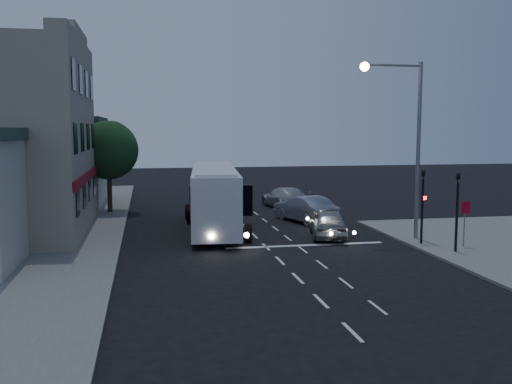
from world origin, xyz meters
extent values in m
plane|color=black|center=(0.00, 0.00, 0.00)|extent=(120.00, 120.00, 0.00)
cube|color=slate|center=(-13.00, 8.00, 0.06)|extent=(12.00, 50.00, 0.12)
cube|color=silver|center=(0.00, -10.00, 0.01)|extent=(0.12, 1.60, 0.01)
cube|color=silver|center=(0.00, -7.00, 0.01)|extent=(0.12, 1.60, 0.01)
cube|color=silver|center=(0.00, -4.00, 0.01)|extent=(0.12, 1.60, 0.01)
cube|color=silver|center=(0.00, -1.00, 0.01)|extent=(0.12, 1.60, 0.01)
cube|color=silver|center=(0.00, 2.00, 0.01)|extent=(0.12, 1.60, 0.01)
cube|color=silver|center=(0.00, 5.00, 0.01)|extent=(0.12, 1.60, 0.01)
cube|color=silver|center=(0.00, 8.00, 0.01)|extent=(0.12, 1.60, 0.01)
cube|color=silver|center=(0.00, 11.00, 0.01)|extent=(0.12, 1.60, 0.01)
cube|color=silver|center=(0.00, 14.00, 0.01)|extent=(0.12, 1.60, 0.01)
cube|color=silver|center=(0.00, 17.00, 0.01)|extent=(0.12, 1.60, 0.01)
cube|color=silver|center=(1.60, -8.00, 0.01)|extent=(0.10, 1.50, 0.01)
cube|color=silver|center=(1.60, -5.00, 0.01)|extent=(0.10, 1.50, 0.01)
cube|color=silver|center=(1.60, -2.00, 0.01)|extent=(0.10, 1.50, 0.01)
cube|color=silver|center=(1.60, 1.00, 0.01)|extent=(0.10, 1.50, 0.01)
cube|color=silver|center=(1.60, 4.00, 0.01)|extent=(0.10, 1.50, 0.01)
cube|color=silver|center=(1.60, 7.00, 0.01)|extent=(0.10, 1.50, 0.01)
cube|color=silver|center=(1.60, 10.00, 0.01)|extent=(0.10, 1.50, 0.01)
cube|color=silver|center=(1.60, 13.00, 0.01)|extent=(0.10, 1.50, 0.01)
cube|color=silver|center=(1.60, 16.00, 0.01)|extent=(0.10, 1.50, 0.01)
cube|color=silver|center=(1.60, 19.00, 0.01)|extent=(0.10, 1.50, 0.01)
cube|color=silver|center=(2.00, 2.00, 0.01)|extent=(8.00, 0.35, 0.01)
cube|color=white|center=(-1.91, 7.32, 1.91)|extent=(3.57, 11.94, 3.13)
cube|color=white|center=(-1.91, 7.32, 3.53)|extent=(3.14, 11.51, 0.18)
cube|color=black|center=(-1.91, 1.49, 2.40)|extent=(2.25, 0.33, 1.47)
cube|color=black|center=(-0.67, 7.81, 2.55)|extent=(0.98, 9.75, 0.88)
cube|color=black|center=(-3.14, 7.81, 2.55)|extent=(0.98, 9.75, 0.88)
cube|color=#C40018|center=(-0.66, 8.30, 1.47)|extent=(0.55, 5.37, 1.37)
cube|color=#C40018|center=(-3.15, 8.30, 1.47)|extent=(0.55, 5.37, 1.37)
cylinder|color=black|center=(-3.13, 3.21, 0.49)|extent=(0.44, 1.01, 0.98)
cylinder|color=black|center=(-0.68, 3.21, 0.49)|extent=(0.44, 1.01, 0.98)
cylinder|color=black|center=(-3.13, 9.77, 0.49)|extent=(0.44, 1.01, 0.98)
cylinder|color=black|center=(-0.68, 9.77, 0.49)|extent=(0.44, 1.01, 0.98)
cylinder|color=black|center=(-3.13, 11.44, 0.49)|extent=(0.44, 1.01, 0.98)
cylinder|color=black|center=(-0.68, 11.44, 0.49)|extent=(0.44, 1.01, 0.98)
cylinder|color=#FFF2CC|center=(-2.74, 1.43, 0.73)|extent=(0.26, 0.07, 0.25)
cylinder|color=#FFF2CC|center=(-1.07, 1.43, 0.73)|extent=(0.26, 0.07, 0.25)
imported|color=#A2A2A2|center=(3.76, 3.80, 0.76)|extent=(2.72, 4.73, 1.51)
imported|color=#9E9FA8|center=(3.92, 8.89, 0.82)|extent=(3.14, 5.29, 1.65)
imported|color=#B8B8B8|center=(4.20, 15.26, 0.77)|extent=(2.85, 5.56, 1.54)
cylinder|color=black|center=(7.60, 0.80, 1.72)|extent=(0.12, 0.12, 3.20)
imported|color=black|center=(7.60, 0.80, 3.77)|extent=(0.15, 0.18, 0.90)
cube|color=black|center=(7.60, 0.62, 2.42)|extent=(0.25, 0.12, 0.30)
cube|color=#FF0C0C|center=(7.60, 0.55, 2.42)|extent=(0.16, 0.02, 0.18)
cylinder|color=black|center=(8.30, -1.20, 1.72)|extent=(0.12, 0.12, 3.20)
imported|color=black|center=(8.30, -1.20, 3.77)|extent=(0.18, 0.15, 0.90)
cylinder|color=slate|center=(9.30, -0.20, 1.12)|extent=(0.06, 0.06, 2.00)
cube|color=#A20219|center=(9.30, -0.27, 2.02)|extent=(0.45, 0.03, 0.60)
cylinder|color=slate|center=(8.00, 2.20, 4.62)|extent=(0.20, 0.20, 9.00)
cylinder|color=slate|center=(6.50, 2.20, 8.92)|extent=(3.00, 0.12, 0.12)
sphere|color=#FFBF59|center=(5.00, 2.20, 8.82)|extent=(0.44, 0.44, 0.44)
cube|color=gray|center=(-9.50, 8.00, 10.37)|extent=(1.00, 12.00, 0.50)
cube|color=gray|center=(-9.50, 8.00, 10.87)|extent=(1.00, 6.00, 0.50)
cube|color=maroon|center=(-8.95, 8.00, 3.12)|extent=(0.15, 12.00, 0.50)
cube|color=black|center=(-8.98, 3.50, 2.32)|extent=(0.06, 1.30, 1.50)
cube|color=black|center=(-8.98, 6.50, 2.32)|extent=(0.06, 1.30, 1.50)
cube|color=black|center=(-8.98, 9.50, 2.32)|extent=(0.06, 1.30, 1.50)
cube|color=black|center=(-8.98, 12.50, 2.32)|extent=(0.06, 1.30, 1.50)
cube|color=black|center=(-8.98, 3.50, 5.32)|extent=(0.06, 1.30, 1.50)
cube|color=black|center=(-8.98, 6.50, 5.32)|extent=(0.06, 1.30, 1.50)
cube|color=black|center=(-8.98, 9.50, 5.32)|extent=(0.06, 1.30, 1.50)
cube|color=black|center=(-8.98, 12.50, 5.32)|extent=(0.06, 1.30, 1.50)
cube|color=black|center=(-8.98, 3.50, 8.32)|extent=(0.06, 1.30, 1.50)
cube|color=black|center=(-8.98, 6.50, 8.32)|extent=(0.06, 1.30, 1.50)
cube|color=black|center=(-8.98, 9.50, 8.32)|extent=(0.06, 1.30, 1.50)
cube|color=black|center=(-8.98, 12.50, 8.32)|extent=(0.06, 1.30, 1.50)
cube|color=beige|center=(-13.50, 20.00, 3.12)|extent=(9.00, 9.00, 6.00)
cube|color=#2C4439|center=(-13.50, 20.00, 6.37)|extent=(9.40, 9.40, 0.50)
cylinder|color=black|center=(-8.20, 15.00, 1.52)|extent=(0.32, 0.32, 2.80)
sphere|color=black|center=(-8.20, 15.00, 4.32)|extent=(4.00, 4.00, 4.00)
sphere|color=#244F29|center=(-8.00, 15.60, 5.02)|extent=(2.60, 2.60, 2.60)
sphere|color=black|center=(-8.50, 14.40, 4.72)|extent=(2.40, 2.40, 2.40)
camera|label=1|loc=(-5.67, -24.90, 5.78)|focal=40.00mm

